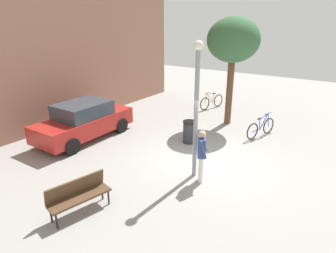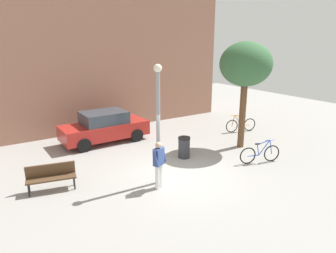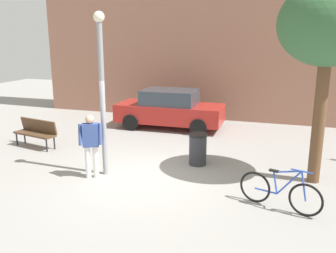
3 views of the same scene
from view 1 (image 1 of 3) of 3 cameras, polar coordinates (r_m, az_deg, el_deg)
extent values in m
plane|color=gray|center=(10.38, 7.41, -6.93)|extent=(36.00, 36.00, 0.00)
cube|color=#9E6B56|center=(14.87, -22.71, 17.05)|extent=(15.59, 2.00, 8.50)
cylinder|color=gray|center=(8.73, 5.51, 1.82)|extent=(0.14, 0.14, 3.93)
sphere|color=#F2EACC|center=(8.31, 6.01, 15.60)|extent=(0.28, 0.28, 0.28)
cylinder|color=white|center=(9.12, 6.50, -7.95)|extent=(0.14, 0.14, 0.85)
cylinder|color=white|center=(8.94, 6.44, -8.55)|extent=(0.14, 0.14, 0.85)
cube|color=#334784|center=(8.71, 6.65, -4.06)|extent=(0.46, 0.37, 0.60)
sphere|color=tan|center=(8.55, 6.77, -1.55)|extent=(0.22, 0.22, 0.22)
cylinder|color=#334784|center=(8.92, 7.05, -3.24)|extent=(0.18, 0.25, 0.55)
cylinder|color=#334784|center=(8.47, 6.93, -4.58)|extent=(0.18, 0.25, 0.55)
cube|color=#513823|center=(7.93, -16.89, -13.29)|extent=(1.66, 0.77, 0.06)
cube|color=#513823|center=(7.95, -17.72, -11.18)|extent=(1.59, 0.46, 0.44)
cylinder|color=black|center=(8.22, -11.63, -13.49)|extent=(0.05, 0.05, 0.42)
cylinder|color=black|center=(7.73, -21.06, -17.01)|extent=(0.05, 0.05, 0.42)
cylinder|color=black|center=(8.45, -12.81, -12.55)|extent=(0.05, 0.05, 0.42)
cylinder|color=black|center=(7.98, -22.01, -15.86)|extent=(0.05, 0.05, 0.42)
cylinder|color=brown|center=(13.92, 11.99, 6.65)|extent=(0.30, 0.30, 3.07)
ellipsoid|color=#36623A|center=(13.58, 12.74, 16.32)|extent=(2.33, 2.33, 1.98)
torus|color=black|center=(16.11, 7.25, 4.46)|extent=(0.70, 0.25, 0.71)
torus|color=black|center=(16.90, 9.84, 5.07)|extent=(0.70, 0.25, 0.71)
cylinder|color=orange|center=(16.30, 8.18, 5.63)|extent=(0.49, 0.17, 0.64)
cylinder|color=orange|center=(16.28, 8.35, 6.46)|extent=(0.57, 0.20, 0.18)
cylinder|color=orange|center=(16.52, 8.85, 5.53)|extent=(0.14, 0.07, 0.48)
cylinder|color=orange|center=(16.73, 9.27, 4.86)|extent=(0.49, 0.17, 0.04)
cylinder|color=orange|center=(16.08, 7.45, 5.47)|extent=(0.17, 0.08, 0.63)
cube|color=black|center=(16.49, 9.02, 6.45)|extent=(0.21, 0.13, 0.04)
cylinder|color=orange|center=(16.05, 7.66, 6.58)|extent=(0.43, 0.15, 0.03)
torus|color=black|center=(13.38, 19.14, 0.12)|extent=(0.69, 0.28, 0.71)
torus|color=black|center=(12.53, 16.26, -0.92)|extent=(0.69, 0.28, 0.71)
cylinder|color=blue|center=(13.00, 18.37, 0.97)|extent=(0.48, 0.19, 0.64)
cylinder|color=blue|center=(12.89, 18.35, 1.91)|extent=(0.56, 0.22, 0.18)
cylinder|color=blue|center=(12.81, 17.58, 0.40)|extent=(0.14, 0.08, 0.48)
cylinder|color=blue|center=(12.73, 16.94, -0.77)|extent=(0.48, 0.20, 0.04)
cylinder|color=blue|center=(13.24, 19.12, 1.22)|extent=(0.17, 0.09, 0.63)
cube|color=black|center=(12.68, 17.58, 1.48)|extent=(0.22, 0.14, 0.04)
cylinder|color=blue|center=(13.10, 19.11, 2.45)|extent=(0.43, 0.17, 0.03)
cube|color=#AD231E|center=(12.56, -16.12, 0.44)|extent=(4.23, 1.77, 0.70)
cube|color=#333D47|center=(12.37, -16.40, 3.18)|extent=(2.12, 1.60, 0.60)
cylinder|color=black|center=(14.06, -14.03, 1.47)|extent=(0.64, 0.23, 0.64)
cylinder|color=black|center=(12.98, -9.19, 0.23)|extent=(0.64, 0.23, 0.64)
cylinder|color=black|center=(12.53, -23.02, -1.94)|extent=(0.64, 0.23, 0.64)
cylinder|color=black|center=(11.30, -18.43, -3.71)|extent=(0.64, 0.23, 0.64)
cylinder|color=#2D2D33|center=(11.72, 4.19, -1.25)|extent=(0.50, 0.50, 0.84)
cylinder|color=black|center=(11.56, 4.25, 0.88)|extent=(0.52, 0.52, 0.08)
camera|label=2|loc=(5.11, 101.31, -1.12)|focal=33.03mm
camera|label=3|loc=(12.50, 54.66, 6.70)|focal=38.85mm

